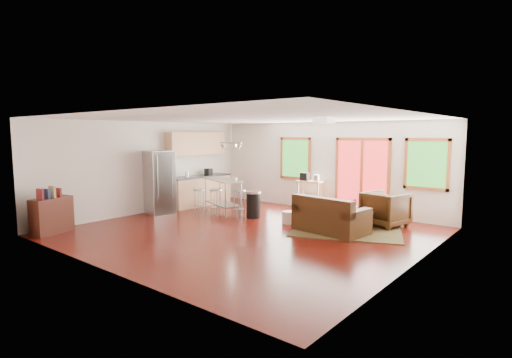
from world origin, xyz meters
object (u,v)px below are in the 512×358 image
Objects in this scene: island at (223,189)px; loveseat at (330,218)px; kitchen_cart at (310,185)px; rug at (346,230)px; refrigerator at (160,182)px; ottoman at (344,215)px; armchair at (386,207)px; coffee_table at (349,215)px.

loveseat is at bearing -3.51° from island.
rug is at bearing -39.13° from kitchen_cart.
loveseat is 3.60m from island.
rug is 1.37× the size of refrigerator.
refrigerator is (-4.86, -1.01, 0.55)m from loveseat.
ottoman is at bearing 107.89° from loveseat.
armchair is at bearing -13.55° from kitchen_cart.
island reaches higher than ottoman.
coffee_table is 1.59× the size of ottoman.
armchair is 2.62m from kitchen_cart.
ottoman is at bearing 120.97° from rug.
coffee_table is 0.92× the size of kitchen_cart.
loveseat is at bearing -48.83° from kitchen_cart.
coffee_table reaches higher than rug.
island is (-3.79, -0.20, 0.65)m from rug.
kitchen_cart reaches higher than ottoman.
refrigerator reaches higher than ottoman.
refrigerator is 1.60× the size of kitchen_cart.
refrigerator reaches higher than island.
loveseat reaches higher than coffee_table.
coffee_table is 1.09× the size of armchair.
coffee_table is 0.59m from ottoman.
refrigerator is at bearing -164.24° from rug.
loveseat reaches higher than ottoman.
ottoman is at bearing 129.32° from coffee_table.
ottoman is at bearing -30.36° from kitchen_cart.
rug is at bearing 27.94° from refrigerator.
refrigerator is at bearing -161.39° from coffee_table.
armchair reaches higher than ottoman.
ottoman is at bearing 36.87° from refrigerator.
refrigerator reaches higher than rug.
refrigerator reaches higher than loveseat.
island is at bearing -172.96° from coffee_table.
loveseat is 1.80× the size of armchair.
kitchen_cart is at bearing 144.81° from coffee_table.
refrigerator reaches higher than kitchen_cart.
armchair is (0.74, 1.45, 0.13)m from loveseat.
rug is 1.44× the size of loveseat.
rug is at bearing 70.82° from loveseat.
armchair is 0.57× the size of island.
loveseat is 0.70m from coffee_table.
kitchen_cart is at bearing 45.84° from island.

